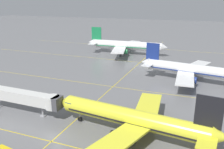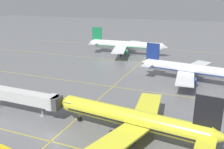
% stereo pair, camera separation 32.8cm
% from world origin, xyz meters
% --- Properties ---
extents(ground_plane, '(600.00, 600.00, 0.00)m').
position_xyz_m(ground_plane, '(0.00, 0.00, 0.00)').
color(ground_plane, slate).
extents(airliner_front_gate, '(36.34, 31.17, 11.29)m').
position_xyz_m(airliner_front_gate, '(14.11, 6.04, 3.86)').
color(airliner_front_gate, yellow).
rests_on(airliner_front_gate, ground).
extents(airliner_second_row, '(38.05, 32.50, 11.84)m').
position_xyz_m(airliner_second_row, '(23.10, 46.01, 4.04)').
color(airliner_second_row, white).
rests_on(airliner_second_row, ground).
extents(airliner_third_row, '(41.65, 35.97, 12.97)m').
position_xyz_m(airliner_third_row, '(-11.57, 78.61, 4.43)').
color(airliner_third_row, white).
rests_on(airliner_third_row, ground).
extents(taxiway_markings, '(161.00, 146.47, 0.01)m').
position_xyz_m(taxiway_markings, '(0.00, 47.93, 0.00)').
color(taxiway_markings, yellow).
rests_on(taxiway_markings, ground).
extents(jet_bridge, '(21.91, 3.38, 5.58)m').
position_xyz_m(jet_bridge, '(-12.55, 6.39, 4.06)').
color(jet_bridge, silver).
rests_on(jet_bridge, ground).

